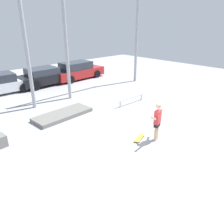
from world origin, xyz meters
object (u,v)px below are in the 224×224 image
at_px(skateboarder, 157,120).
at_px(parked_car_black, 44,77).
at_px(grind_rail, 131,99).
at_px(skateboard, 139,138).
at_px(parked_car_red, 77,71).
at_px(manual_pad, 63,115).

bearing_deg(skateboarder, parked_car_black, 71.37).
bearing_deg(grind_rail, parked_car_black, 103.56).
xyz_separation_m(skateboard, grind_rail, (2.96, 3.12, 0.25)).
distance_m(skateboard, parked_car_red, 11.23).
height_order(skateboarder, parked_car_black, skateboarder).
xyz_separation_m(grind_rail, parked_car_red, (1.25, 7.27, 0.38)).
xyz_separation_m(manual_pad, parked_car_black, (2.24, 6.22, 0.56)).
relative_size(skateboarder, parked_car_red, 0.35).
height_order(grind_rail, parked_car_black, parked_car_black).
relative_size(skateboard, parked_car_red, 0.18).
bearing_deg(skateboard, grind_rail, 26.58).
bearing_deg(manual_pad, skateboard, -76.12).
xyz_separation_m(grind_rail, parked_car_black, (-1.78, 7.39, 0.35)).
relative_size(skateboard, parked_car_black, 0.20).
height_order(parked_car_black, parked_car_red, parked_car_red).
relative_size(skateboarder, manual_pad, 0.54).
height_order(manual_pad, parked_car_red, parked_car_red).
height_order(grind_rail, parked_car_red, parked_car_red).
xyz_separation_m(skateboarder, skateboard, (-0.44, 0.51, -0.86)).
bearing_deg(skateboard, parked_car_red, 48.02).
bearing_deg(manual_pad, parked_car_black, 70.23).
height_order(skateboard, parked_car_black, parked_car_black).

